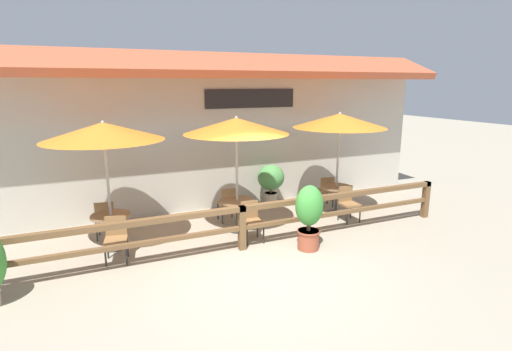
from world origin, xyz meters
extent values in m
plane|color=#9E937F|center=(0.00, 0.00, 0.00)|extent=(60.00, 60.00, 0.00)
cube|color=#BCB7A8|center=(0.00, 4.20, 1.80)|extent=(14.00, 0.40, 3.60)
cube|color=#B25133|center=(0.00, 3.65, 3.88)|extent=(14.28, 1.48, 0.70)
cube|color=black|center=(1.47, 3.97, 3.00)|extent=(2.61, 0.04, 0.50)
cube|color=brown|center=(0.00, 1.05, 0.89)|extent=(10.40, 0.14, 0.11)
cube|color=brown|center=(0.00, 1.05, 0.47)|extent=(10.40, 0.10, 0.09)
cube|color=brown|center=(0.00, 1.05, 0.47)|extent=(0.14, 0.14, 0.95)
cube|color=brown|center=(5.13, 1.05, 0.47)|extent=(0.14, 0.14, 0.95)
cylinder|color=#B7B2A8|center=(-2.47, 2.20, 1.18)|extent=(0.06, 0.06, 2.36)
cone|color=orange|center=(-2.47, 2.20, 2.48)|extent=(2.38, 2.38, 0.36)
sphere|color=#B2ADA3|center=(-2.47, 2.20, 2.66)|extent=(0.07, 0.07, 0.07)
cylinder|color=olive|center=(-2.47, 2.20, 0.73)|extent=(0.81, 0.81, 0.05)
cylinder|color=#333333|center=(-2.47, 2.20, 0.35)|extent=(0.07, 0.07, 0.70)
cylinder|color=#333333|center=(-2.47, 2.20, 0.01)|extent=(0.45, 0.45, 0.03)
cube|color=olive|center=(-2.45, 1.49, 0.45)|extent=(0.49, 0.49, 0.05)
cube|color=olive|center=(-2.42, 1.68, 0.68)|extent=(0.40, 0.10, 0.40)
cylinder|color=#2D2D2D|center=(-2.67, 1.34, 0.21)|extent=(0.04, 0.04, 0.43)
cylinder|color=#2D2D2D|center=(-2.30, 1.27, 0.21)|extent=(0.04, 0.04, 0.43)
cylinder|color=#2D2D2D|center=(-2.61, 1.71, 0.21)|extent=(0.04, 0.04, 0.43)
cylinder|color=#2D2D2D|center=(-2.23, 1.65, 0.21)|extent=(0.04, 0.04, 0.43)
cube|color=olive|center=(-2.54, 2.91, 0.45)|extent=(0.49, 0.49, 0.05)
cube|color=olive|center=(-2.57, 2.72, 0.68)|extent=(0.40, 0.10, 0.40)
cylinder|color=#2D2D2D|center=(-2.32, 3.07, 0.21)|extent=(0.04, 0.04, 0.43)
cylinder|color=#2D2D2D|center=(-2.69, 3.13, 0.21)|extent=(0.04, 0.04, 0.43)
cylinder|color=#2D2D2D|center=(-2.38, 2.69, 0.21)|extent=(0.04, 0.04, 0.43)
cylinder|color=#2D2D2D|center=(-2.76, 2.76, 0.21)|extent=(0.04, 0.04, 0.43)
cylinder|color=#B7B2A8|center=(0.31, 2.12, 1.18)|extent=(0.06, 0.06, 2.36)
cone|color=orange|center=(0.31, 2.12, 2.48)|extent=(2.38, 2.38, 0.36)
sphere|color=#B2ADA3|center=(0.31, 2.12, 2.66)|extent=(0.07, 0.07, 0.07)
cylinder|color=olive|center=(0.31, 2.12, 0.73)|extent=(0.81, 0.81, 0.05)
cylinder|color=#333333|center=(0.31, 2.12, 0.35)|extent=(0.07, 0.07, 0.70)
cylinder|color=#333333|center=(0.31, 2.12, 0.01)|extent=(0.45, 0.45, 0.03)
cube|color=olive|center=(0.37, 1.36, 0.45)|extent=(0.44, 0.44, 0.05)
cube|color=olive|center=(0.38, 1.55, 0.68)|extent=(0.40, 0.06, 0.40)
cylinder|color=#2D2D2D|center=(0.17, 1.18, 0.21)|extent=(0.04, 0.04, 0.43)
cylinder|color=#2D2D2D|center=(0.55, 1.16, 0.21)|extent=(0.04, 0.04, 0.43)
cylinder|color=#2D2D2D|center=(0.19, 1.56, 0.21)|extent=(0.04, 0.04, 0.43)
cylinder|color=#2D2D2D|center=(0.57, 1.53, 0.21)|extent=(0.04, 0.04, 0.43)
cube|color=olive|center=(0.34, 2.88, 0.45)|extent=(0.43, 0.43, 0.05)
cube|color=olive|center=(0.33, 2.69, 0.68)|extent=(0.40, 0.05, 0.40)
cylinder|color=#2D2D2D|center=(0.53, 3.07, 0.21)|extent=(0.04, 0.04, 0.43)
cylinder|color=#2D2D2D|center=(0.15, 3.08, 0.21)|extent=(0.04, 0.04, 0.43)
cylinder|color=#2D2D2D|center=(0.52, 2.69, 0.21)|extent=(0.04, 0.04, 0.43)
cylinder|color=#2D2D2D|center=(0.14, 2.70, 0.21)|extent=(0.04, 0.04, 0.43)
cylinder|color=#B7B2A8|center=(3.18, 2.24, 1.18)|extent=(0.06, 0.06, 2.36)
cone|color=orange|center=(3.18, 2.24, 2.48)|extent=(2.38, 2.38, 0.36)
sphere|color=#B2ADA3|center=(3.18, 2.24, 2.66)|extent=(0.07, 0.07, 0.07)
cylinder|color=olive|center=(3.18, 2.24, 0.73)|extent=(0.81, 0.81, 0.05)
cylinder|color=#333333|center=(3.18, 2.24, 0.35)|extent=(0.07, 0.07, 0.70)
cylinder|color=#333333|center=(3.18, 2.24, 0.01)|extent=(0.45, 0.45, 0.03)
cube|color=olive|center=(3.11, 1.56, 0.45)|extent=(0.43, 0.43, 0.05)
cube|color=olive|center=(3.12, 1.75, 0.68)|extent=(0.40, 0.04, 0.40)
cylinder|color=#2D2D2D|center=(2.92, 1.37, 0.21)|extent=(0.04, 0.04, 0.43)
cylinder|color=#2D2D2D|center=(3.30, 1.37, 0.21)|extent=(0.04, 0.04, 0.43)
cylinder|color=#2D2D2D|center=(2.93, 1.75, 0.21)|extent=(0.04, 0.04, 0.43)
cylinder|color=#2D2D2D|center=(3.31, 1.75, 0.21)|extent=(0.04, 0.04, 0.43)
cube|color=olive|center=(3.26, 2.92, 0.45)|extent=(0.49, 0.49, 0.05)
cube|color=olive|center=(3.23, 2.74, 0.68)|extent=(0.40, 0.11, 0.40)
cylinder|color=#2D2D2D|center=(3.48, 3.07, 0.21)|extent=(0.04, 0.04, 0.43)
cylinder|color=#2D2D2D|center=(3.11, 3.14, 0.21)|extent=(0.04, 0.04, 0.43)
cylinder|color=#2D2D2D|center=(3.41, 2.70, 0.21)|extent=(0.04, 0.04, 0.43)
cylinder|color=#2D2D2D|center=(3.04, 2.77, 0.21)|extent=(0.04, 0.04, 0.43)
cylinder|color=#9E4C33|center=(1.28, 0.50, 0.21)|extent=(0.45, 0.45, 0.41)
cylinder|color=#9E4C33|center=(1.28, 0.50, 0.39)|extent=(0.48, 0.48, 0.04)
cylinder|color=brown|center=(1.28, 0.50, 0.54)|extent=(0.08, 0.08, 0.26)
ellipsoid|color=#3D8E38|center=(1.28, 0.50, 0.95)|extent=(0.59, 0.53, 0.86)
cylinder|color=#B7AD99|center=(1.89, 3.55, 0.19)|extent=(0.35, 0.35, 0.38)
cylinder|color=#B7AD99|center=(1.89, 3.55, 0.36)|extent=(0.38, 0.38, 0.04)
cylinder|color=brown|center=(1.89, 3.55, 0.49)|extent=(0.06, 0.06, 0.21)
ellipsoid|color=#4C934C|center=(1.89, 3.55, 0.84)|extent=(0.77, 0.69, 0.72)
camera|label=1|loc=(-2.91, -6.22, 3.41)|focal=28.00mm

